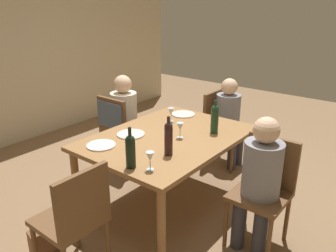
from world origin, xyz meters
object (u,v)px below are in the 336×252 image
object	(u,v)px
wine_bottle_short_olive	(169,138)
wine_glass_centre	(180,127)
dining_table	(168,143)
dinner_plate_guest_right	(131,134)
dinner_plate_host	(101,145)
wine_bottle_tall_green	(215,118)
wine_bottle_dark_red	(130,150)
handbag	(47,239)
chair_left_end	(75,216)
person_man_guest	(260,176)
chair_far_right	(117,123)
chair_near	(264,184)
person_man_bearded	(126,115)
wine_glass_near_left	(171,112)
wine_glass_near_right	(150,157)
dinner_plate_guest_left	(183,114)
person_woman_host	(230,116)
chair_right_end	(221,123)

from	to	relation	value
wine_bottle_short_olive	wine_glass_centre	distance (m)	0.39
dining_table	wine_bottle_short_olive	world-z (taller)	wine_bottle_short_olive
dining_table	dinner_plate_guest_right	size ratio (longest dim) A/B	5.96
dining_table	dinner_plate_host	bearing A→B (deg)	150.53
wine_bottle_tall_green	wine_bottle_dark_red	world-z (taller)	same
wine_bottle_short_olive	handbag	distance (m)	1.32
chair_left_end	person_man_guest	bearing A→B (deg)	-37.24
wine_bottle_dark_red	dinner_plate_guest_right	bearing A→B (deg)	44.43
chair_far_right	chair_near	xyz separation A→B (m)	(-0.15, -1.93, -0.06)
person_man_guest	wine_glass_centre	world-z (taller)	person_man_guest
dining_table	chair_far_right	world-z (taller)	chair_far_right
wine_bottle_dark_red	wine_bottle_short_olive	bearing A→B (deg)	-13.52
wine_bottle_tall_green	chair_left_end	bearing A→B (deg)	171.81
person_man_bearded	wine_glass_near_left	bearing A→B (deg)	-3.27
wine_glass_near_left	wine_glass_near_right	size ratio (longest dim) A/B	1.00
wine_glass_centre	dinner_plate_guest_left	distance (m)	0.69
chair_far_right	dinner_plate_guest_left	bearing A→B (deg)	27.43
wine_glass_centre	wine_glass_near_right	bearing A→B (deg)	-162.74
chair_near	person_man_guest	world-z (taller)	person_man_guest
dinner_plate_guest_left	chair_near	bearing A→B (deg)	-112.88
person_man_guest	handbag	world-z (taller)	person_man_guest
dining_table	dinner_plate_host	xyz separation A→B (m)	(-0.56, 0.32, 0.09)
wine_glass_centre	wine_bottle_short_olive	bearing A→B (deg)	-157.85
chair_far_right	person_woman_host	world-z (taller)	person_woman_host
person_woman_host	dinner_plate_host	xyz separation A→B (m)	(-1.74, 0.34, 0.12)
chair_left_end	chair_right_end	bearing A→B (deg)	4.23
wine_glass_near_left	dinner_plate_host	distance (m)	0.91
chair_right_end	dinner_plate_host	distance (m)	1.77
person_woman_host	wine_bottle_short_olive	bearing A→B (deg)	9.05
dining_table	wine_glass_near_right	bearing A→B (deg)	-152.73
chair_near	person_man_bearded	xyz separation A→B (m)	(0.30, 1.93, 0.13)
chair_left_end	dinner_plate_guest_left	bearing A→B (deg)	10.93
person_man_bearded	person_woman_host	bearing A→B (deg)	38.73
wine_bottle_tall_green	wine_bottle_dark_red	bearing A→B (deg)	172.95
dining_table	chair_left_end	size ratio (longest dim) A/B	1.73
wine_bottle_short_olive	wine_glass_near_left	distance (m)	0.84
person_man_guest	wine_bottle_tall_green	size ratio (longest dim) A/B	3.47
wine_bottle_tall_green	wine_glass_near_right	world-z (taller)	wine_bottle_tall_green
dinner_plate_guest_right	wine_glass_near_right	bearing A→B (deg)	-124.27
chair_left_end	person_man_guest	size ratio (longest dim) A/B	0.80
chair_far_right	wine_bottle_tall_green	size ratio (longest dim) A/B	2.78
wine_glass_near_left	dinner_plate_guest_left	xyz separation A→B (m)	(0.26, 0.03, -0.10)
wine_bottle_dark_red	wine_glass_centre	distance (m)	0.73
person_woman_host	wine_bottle_dark_red	world-z (taller)	person_woman_host
wine_bottle_tall_green	wine_glass_near_left	bearing A→B (deg)	89.79
person_man_bearded	dinner_plate_guest_left	size ratio (longest dim) A/B	4.40
person_woman_host	dinner_plate_guest_right	size ratio (longest dim) A/B	4.14
dinner_plate_guest_left	dinner_plate_guest_right	distance (m)	0.81
dinner_plate_guest_right	chair_near	bearing A→B (deg)	-76.85
person_man_bearded	wine_bottle_dark_red	size ratio (longest dim) A/B	3.48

